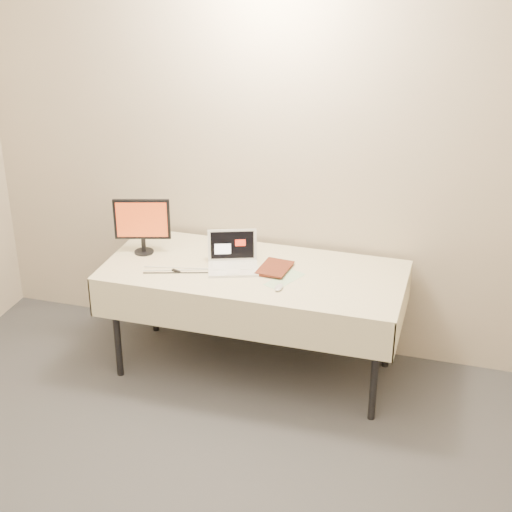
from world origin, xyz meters
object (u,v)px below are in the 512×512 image
(table, at_px, (254,279))
(book, at_px, (261,250))
(laptop, at_px, (233,259))
(monitor, at_px, (142,222))

(table, distance_m, book, 0.19)
(table, xyz_separation_m, book, (0.04, 0.04, 0.18))
(table, bearing_deg, laptop, 177.13)
(monitor, bearing_deg, book, -16.34)
(laptop, bearing_deg, table, -22.64)
(laptop, xyz_separation_m, monitor, (-0.61, 0.03, 0.16))
(table, height_order, book, book)
(book, bearing_deg, monitor, -174.45)
(book, bearing_deg, laptop, -164.17)
(table, relative_size, monitor, 5.06)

